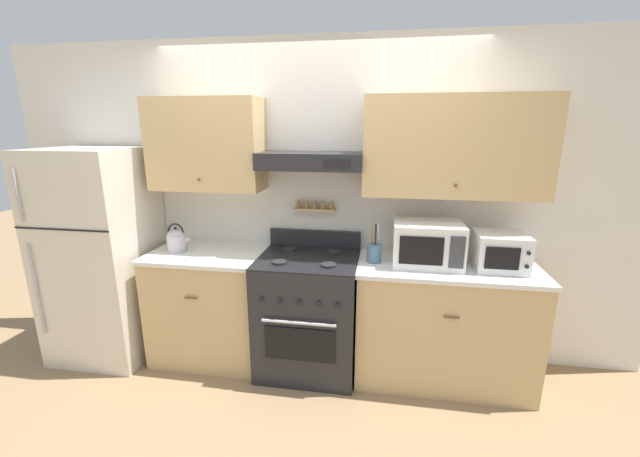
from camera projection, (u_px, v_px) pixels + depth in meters
name	position (u px, v px, depth m)	size (l,w,h in m)	color
ground_plane	(301.00, 388.00, 2.92)	(16.00, 16.00, 0.00)	#937551
wall_back	(325.00, 186.00, 3.11)	(5.20, 0.46, 2.55)	silver
counter_left	(211.00, 304.00, 3.24)	(0.90, 0.64, 0.92)	tan
counter_right	(443.00, 322.00, 2.95)	(1.29, 0.64, 0.92)	tan
stove_range	(308.00, 313.00, 3.08)	(0.75, 0.69, 1.06)	#232326
refrigerator	(102.00, 255.00, 3.22)	(0.76, 0.74, 1.73)	beige
tea_kettle	(177.00, 240.00, 3.13)	(0.19, 0.15, 0.23)	#B7B7BC
microwave	(427.00, 243.00, 2.82)	(0.49, 0.37, 0.31)	white
utensil_crock	(374.00, 252.00, 2.89)	(0.11, 0.11, 0.29)	slate
toaster_oven	(500.00, 251.00, 2.73)	(0.34, 0.32, 0.26)	white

